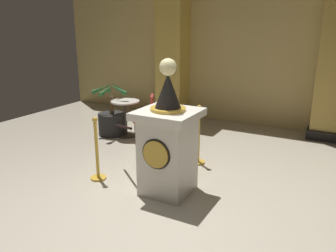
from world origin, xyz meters
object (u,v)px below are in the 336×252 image
Objects in this scene: cafe_table at (126,114)px; potted_palm_left at (112,120)px; stanchion_far at (97,158)px; stanchion_near at (198,143)px; cafe_chair_red at (147,115)px; pedestal_clock at (168,143)px.

potted_palm_left is at bearing -171.10° from cafe_table.
stanchion_far is 2.24m from potted_palm_left.
stanchion_far is at bearing -129.76° from stanchion_near.
potted_palm_left is at bearing 176.27° from cafe_chair_red.
stanchion_far is 1.29× the size of cafe_table.
cafe_chair_red is (-0.25, 1.84, 0.23)m from stanchion_far.
stanchion_near is 1.04× the size of stanchion_far.
pedestal_clock is 1.95× the size of cafe_chair_red.
cafe_table is at bearing 169.58° from cafe_chair_red.
potted_palm_left is 1.52× the size of cafe_table.
stanchion_near is 1.33× the size of cafe_table.
pedestal_clock reaches higher than stanchion_near.
stanchion_far is 2.14m from cafe_table.
stanchion_near reaches higher than cafe_table.
cafe_table is (-0.86, 1.95, 0.15)m from stanchion_far.
stanchion_near reaches higher than stanchion_far.
stanchion_far is 1.03× the size of cafe_chair_red.
pedestal_clock reaches higher than potted_palm_left.
cafe_chair_red is at bearing 158.43° from stanchion_near.
cafe_chair_red is (-1.39, 1.69, -0.16)m from pedestal_clock.
potted_palm_left is at bearing 165.51° from stanchion_near.
stanchion_near is at bearing -21.57° from cafe_chair_red.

